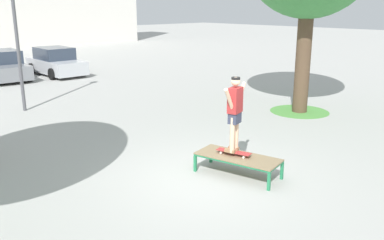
% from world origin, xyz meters
% --- Properties ---
extents(ground_plane, '(120.00, 120.00, 0.00)m').
position_xyz_m(ground_plane, '(0.00, 0.00, 0.00)').
color(ground_plane, '#A8A8A3').
extents(skate_box, '(1.15, 2.02, 0.46)m').
position_xyz_m(skate_box, '(0.55, -0.36, 0.41)').
color(skate_box, '#237A4C').
rests_on(skate_box, ground).
extents(skateboard, '(0.41, 0.82, 0.09)m').
position_xyz_m(skateboard, '(0.53, -0.25, 0.54)').
color(skateboard, '#B23333').
rests_on(skateboard, skate_box).
extents(skater, '(0.98, 0.38, 1.69)m').
position_xyz_m(skater, '(0.53, -0.25, 1.53)').
color(skater, beige).
rests_on(skater, skateboard).
extents(grass_patch_near_right, '(2.11, 2.11, 0.01)m').
position_xyz_m(grass_patch_near_right, '(6.66, 1.90, 0.00)').
color(grass_patch_near_right, '#519342').
rests_on(grass_patch_near_right, ground).
extents(car_grey, '(2.22, 4.34, 1.50)m').
position_xyz_m(car_grey, '(1.41, 16.20, 0.69)').
color(car_grey, slate).
rests_on(car_grey, ground).
extents(car_silver, '(1.98, 4.23, 1.50)m').
position_xyz_m(car_silver, '(4.03, 15.69, 0.69)').
color(car_silver, '#B7BABF').
rests_on(car_silver, ground).
extents(light_post, '(0.36, 0.36, 5.83)m').
position_xyz_m(light_post, '(-0.53, 8.91, 3.83)').
color(light_post, '#4C4C51').
rests_on(light_post, ground).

